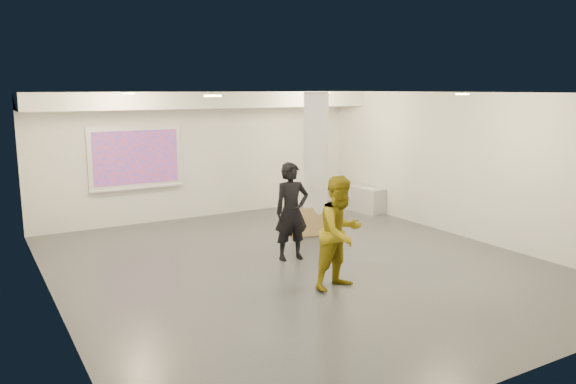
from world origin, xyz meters
TOP-DOWN VIEW (x-y plane):
  - floor at (0.00, 0.00)m, footprint 8.00×9.00m
  - ceiling at (0.00, 0.00)m, footprint 8.00×9.00m
  - wall_back at (0.00, 4.50)m, footprint 8.00×0.01m
  - wall_front at (0.00, -4.50)m, footprint 8.00×0.01m
  - wall_left at (-4.00, 0.00)m, footprint 0.01×9.00m
  - wall_right at (4.00, 0.00)m, footprint 0.01×9.00m
  - soffit_band at (0.00, 3.95)m, footprint 8.00×1.10m
  - downlight_nw at (-2.20, 2.50)m, footprint 0.22×0.22m
  - downlight_ne at (2.20, 2.50)m, footprint 0.22×0.22m
  - downlight_sw at (-2.20, -1.50)m, footprint 0.22×0.22m
  - downlight_se at (2.20, -1.50)m, footprint 0.22×0.22m
  - column at (1.50, 1.80)m, footprint 0.52×0.52m
  - projection_screen at (-1.60, 4.45)m, footprint 2.10×0.13m
  - credenza at (3.72, 2.91)m, footprint 0.54×1.10m
  - papers_stack at (3.66, 2.65)m, footprint 0.38×0.43m
  - cardboard_back at (1.29, 1.57)m, footprint 0.58×0.31m
  - cardboard_front at (1.06, 1.69)m, footprint 0.50×0.18m
  - woman at (0.07, 0.39)m, footprint 0.69×0.50m
  - man at (-0.05, -1.29)m, footprint 0.98×0.83m

SIDE VIEW (x-z plane):
  - floor at x=0.00m, z-range -0.01..0.01m
  - cardboard_front at x=1.06m, z-range 0.00..0.54m
  - cardboard_back at x=1.29m, z-range 0.00..0.59m
  - credenza at x=3.72m, z-range 0.00..0.62m
  - papers_stack at x=3.66m, z-range 0.62..0.64m
  - man at x=-0.05m, z-range 0.00..1.77m
  - woman at x=0.07m, z-range 0.00..1.78m
  - wall_back at x=0.00m, z-range 0.00..3.00m
  - wall_front at x=0.00m, z-range 0.00..3.00m
  - wall_left at x=-4.00m, z-range 0.00..3.00m
  - wall_right at x=4.00m, z-range 0.00..3.00m
  - column at x=1.50m, z-range 0.00..3.00m
  - projection_screen at x=-1.60m, z-range 0.82..2.24m
  - soffit_band at x=0.00m, z-range 2.64..3.00m
  - downlight_nw at x=-2.20m, z-range 2.97..2.99m
  - downlight_ne at x=2.20m, z-range 2.97..2.99m
  - downlight_sw at x=-2.20m, z-range 2.97..2.99m
  - downlight_se at x=2.20m, z-range 2.97..2.99m
  - ceiling at x=0.00m, z-range 3.00..3.00m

